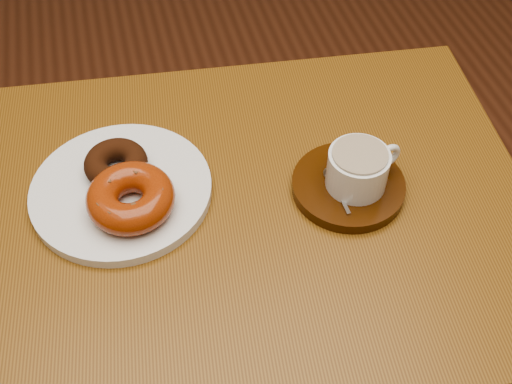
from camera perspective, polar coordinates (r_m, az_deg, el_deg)
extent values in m
cube|color=brown|center=(0.92, -1.21, -1.68)|extent=(0.89, 0.70, 0.03)
cylinder|color=#452313|center=(1.43, -17.57, -4.86)|extent=(0.05, 0.05, 0.75)
cylinder|color=#452313|center=(1.46, 12.25, -1.43)|extent=(0.05, 0.05, 0.75)
cylinder|color=silver|center=(0.94, -11.88, 0.17)|extent=(0.33, 0.33, 0.02)
torus|color=#33170A|center=(0.94, -12.34, 2.49)|extent=(0.09, 0.09, 0.03)
torus|color=#8E340F|center=(0.88, -11.08, -0.51)|extent=(0.16, 0.16, 0.04)
cube|color=#50311A|center=(0.87, -8.78, 0.78)|extent=(0.01, 0.01, 0.00)
cube|color=#50311A|center=(0.88, -9.37, 1.68)|extent=(0.01, 0.01, 0.00)
cube|color=#50311A|center=(0.89, -10.52, 2.13)|extent=(0.01, 0.01, 0.00)
cube|color=#50311A|center=(0.90, -11.89, 2.01)|extent=(0.01, 0.01, 0.00)
cube|color=#50311A|center=(0.89, -13.07, 1.36)|extent=(0.01, 0.01, 0.00)
cube|color=#50311A|center=(0.88, -13.69, 0.37)|extent=(0.01, 0.01, 0.00)
cube|color=#50311A|center=(0.86, -13.57, -0.68)|extent=(0.01, 0.01, 0.00)
cube|color=#50311A|center=(0.85, -12.68, -1.43)|extent=(0.01, 0.01, 0.00)
cube|color=#50311A|center=(0.84, -11.32, -1.64)|extent=(0.01, 0.01, 0.00)
cube|color=#50311A|center=(0.85, -9.92, -1.22)|extent=(0.01, 0.01, 0.00)
cube|color=#50311A|center=(0.86, -8.98, -0.30)|extent=(0.01, 0.01, 0.00)
cylinder|color=#341907|center=(0.93, 8.19, 0.54)|extent=(0.18, 0.18, 0.02)
cylinder|color=silver|center=(0.90, 9.01, 1.99)|extent=(0.09, 0.09, 0.06)
cylinder|color=#54381C|center=(0.88, 9.24, 3.33)|extent=(0.08, 0.08, 0.00)
torus|color=silver|center=(0.92, 11.64, 3.16)|extent=(0.04, 0.02, 0.04)
ellipsoid|color=silver|center=(0.93, 6.63, 1.57)|extent=(0.02, 0.03, 0.01)
cube|color=silver|center=(0.90, 7.46, -0.24)|extent=(0.01, 0.07, 0.00)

